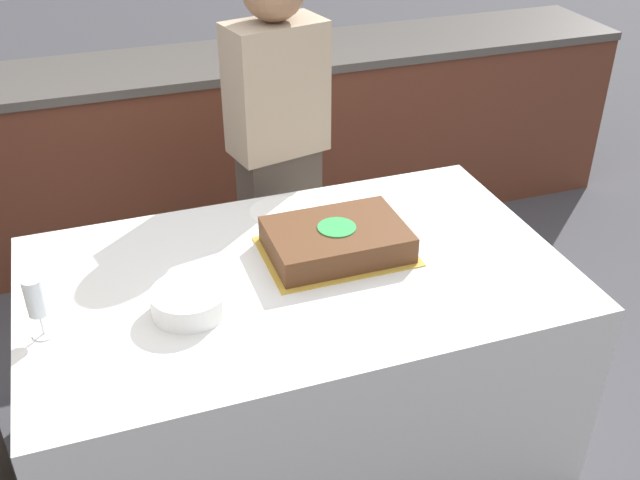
{
  "coord_description": "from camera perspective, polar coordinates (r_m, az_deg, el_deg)",
  "views": [
    {
      "loc": [
        -0.57,
        -1.86,
        2.06
      ],
      "look_at": [
        0.08,
        0.0,
        0.84
      ],
      "focal_mm": 42.0,
      "sensor_mm": 36.0,
      "label": 1
    }
  ],
  "objects": [
    {
      "name": "plate_stack",
      "position": [
        2.19,
        -9.9,
        -4.6
      ],
      "size": [
        0.22,
        0.22,
        0.07
      ],
      "color": "white",
      "rests_on": "dining_table"
    },
    {
      "name": "cake",
      "position": [
        2.42,
        1.27,
        0.0
      ],
      "size": [
        0.48,
        0.35,
        0.1
      ],
      "color": "gold",
      "rests_on": "dining_table"
    },
    {
      "name": "person_cutting_cake",
      "position": [
        2.96,
        -3.2,
        6.97
      ],
      "size": [
        0.4,
        0.27,
        1.54
      ],
      "rotation": [
        0.0,
        0.0,
        -2.93
      ],
      "color": "#4C4238",
      "rests_on": "ground_plane"
    },
    {
      "name": "ground_plane",
      "position": [
        2.83,
        -1.57,
        -14.82
      ],
      "size": [
        14.0,
        14.0,
        0.0
      ],
      "primitive_type": "plane",
      "color": "#424247"
    },
    {
      "name": "side_plate_near_cake",
      "position": [
        2.67,
        -3.08,
        2.22
      ],
      "size": [
        0.22,
        0.22,
        0.0
      ],
      "color": "white",
      "rests_on": "dining_table"
    },
    {
      "name": "wine_glass",
      "position": [
        2.16,
        -20.86,
        -4.21
      ],
      "size": [
        0.06,
        0.06,
        0.19
      ],
      "color": "white",
      "rests_on": "dining_table"
    },
    {
      "name": "back_counter",
      "position": [
        3.83,
        -9.0,
        6.84
      ],
      "size": [
        4.4,
        0.58,
        0.92
      ],
      "color": "#5B2D1E",
      "rests_on": "ground_plane"
    },
    {
      "name": "dining_table",
      "position": [
        2.58,
        -1.69,
        -9.19
      ],
      "size": [
        1.69,
        1.01,
        0.74
      ],
      "color": "silver",
      "rests_on": "ground_plane"
    }
  ]
}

